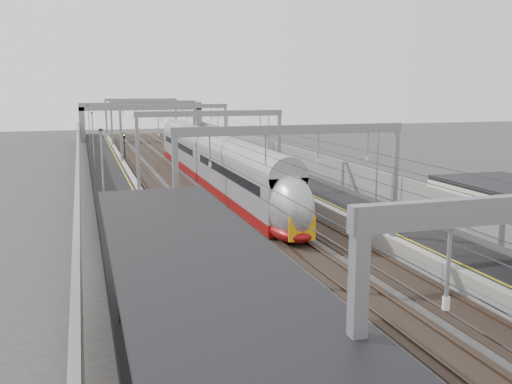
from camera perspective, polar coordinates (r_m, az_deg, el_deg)
platform_left at (r=52.34m, az=-13.77°, el=0.14°), size 4.00×120.00×1.00m
platform_right at (r=55.53m, az=2.93°, el=1.01°), size 4.00×120.00×1.00m
tracks at (r=53.44m, az=-5.16°, el=0.11°), size 11.40×140.00×0.20m
overhead_line at (r=59.18m, az=-6.60°, el=7.03°), size 13.00×140.00×6.60m
canopy_left at (r=10.82m, az=-0.85°, el=-14.01°), size 4.40×30.00×4.24m
overbridge at (r=107.10m, az=-11.38°, el=7.93°), size 22.00×2.20×6.90m
wall_left at (r=52.09m, az=-17.33°, el=1.14°), size 0.30×120.00×3.20m
wall_right at (r=56.53m, az=6.00°, el=2.26°), size 0.30×120.00×3.20m
train at (r=55.23m, az=-4.07°, el=2.60°), size 2.68×48.83×4.24m
signal_green at (r=79.72m, az=-13.03°, el=5.00°), size 0.32×0.32×3.48m
signal_red_near at (r=74.59m, az=-6.21°, el=4.85°), size 0.32×0.32×3.48m
signal_red_far at (r=82.06m, az=-5.65°, el=5.36°), size 0.32×0.32×3.48m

